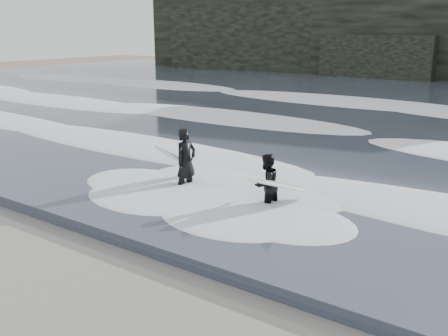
{
  "coord_description": "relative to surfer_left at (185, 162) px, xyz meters",
  "views": [
    {
      "loc": [
        6.89,
        -3.81,
        4.58
      ],
      "look_at": [
        -0.42,
        6.61,
        1.0
      ],
      "focal_mm": 40.0,
      "sensor_mm": 36.0,
      "label": 1
    }
  ],
  "objects": [
    {
      "name": "surfer_right",
      "position": [
        2.74,
        -0.04,
        -0.17
      ],
      "size": [
        1.46,
        2.14,
        1.58
      ],
      "color": "black",
      "rests_on": "ground"
    },
    {
      "name": "sea",
      "position": [
        1.78,
        22.37,
        -0.81
      ],
      "size": [
        90.0,
        52.0,
        0.3
      ],
      "primitive_type": "cube",
      "color": "#353C4D",
      "rests_on": "ground"
    },
    {
      "name": "surfer_left",
      "position": [
        0.0,
        0.0,
        0.0
      ],
      "size": [
        0.99,
        1.66,
        1.92
      ],
      "color": "black",
      "rests_on": "ground"
    },
    {
      "name": "foam_mid",
      "position": [
        1.78,
        9.37,
        -0.54
      ],
      "size": [
        60.0,
        4.0,
        0.24
      ],
      "primitive_type": "ellipsoid",
      "color": "white",
      "rests_on": "sea"
    },
    {
      "name": "foam_far",
      "position": [
        1.78,
        18.37,
        -0.51
      ],
      "size": [
        60.0,
        4.8,
        0.3
      ],
      "primitive_type": "ellipsoid",
      "color": "white",
      "rests_on": "sea"
    },
    {
      "name": "ground",
      "position": [
        1.78,
        -6.63,
        -0.96
      ],
      "size": [
        120.0,
        120.0,
        0.0
      ],
      "primitive_type": "plane",
      "color": "#825C47",
      "rests_on": "ground"
    },
    {
      "name": "foam_near",
      "position": [
        1.78,
        2.37,
        -0.56
      ],
      "size": [
        60.0,
        3.2,
        0.2
      ],
      "primitive_type": "ellipsoid",
      "color": "white",
      "rests_on": "sea"
    }
  ]
}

